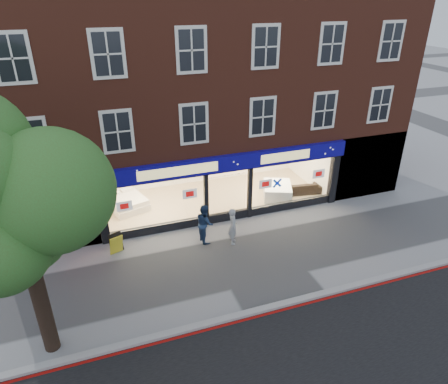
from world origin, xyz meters
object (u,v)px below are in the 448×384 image
mattress_stack (277,191)px  pedestrian_blue (205,223)px  sofa (302,188)px  display_bed (126,201)px  a_board (116,244)px  pedestrian_grey (233,226)px

mattress_stack → pedestrian_blue: pedestrian_blue is taller
sofa → display_bed: bearing=-1.1°
sofa → a_board: bearing=20.8°
display_bed → sofa: size_ratio=1.22×
mattress_stack → pedestrian_grey: (-3.55, -3.02, 0.37)m
a_board → pedestrian_blue: bearing=-25.0°
mattress_stack → pedestrian_blue: size_ratio=1.23×
sofa → pedestrian_blue: size_ratio=1.16×
mattress_stack → sofa: mattress_stack is taller
sofa → pedestrian_blue: (-6.03, -2.47, 0.46)m
a_board → mattress_stack: bearing=-5.1°
display_bed → mattress_stack: 7.59m
a_board → pedestrian_grey: (4.71, -0.88, 0.39)m
mattress_stack → pedestrian_grey: bearing=-139.6°
sofa → mattress_stack: bearing=8.2°
display_bed → a_board: size_ratio=2.85×
a_board → pedestrian_grey: pedestrian_grey is taller
sofa → pedestrian_blue: 6.54m
mattress_stack → a_board: a_board is taller
mattress_stack → pedestrian_grey: size_ratio=1.30×
display_bed → mattress_stack: size_ratio=1.15×
a_board → sofa: bearing=-7.2°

